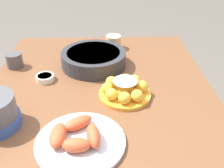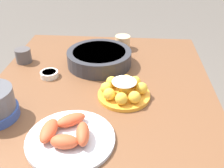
{
  "view_description": "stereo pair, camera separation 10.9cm",
  "coord_description": "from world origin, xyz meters",
  "px_view_note": "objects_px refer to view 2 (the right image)",
  "views": [
    {
      "loc": [
        -1.0,
        -0.02,
        1.38
      ],
      "look_at": [
        -0.03,
        -0.05,
        0.78
      ],
      "focal_mm": 42.0,
      "sensor_mm": 36.0,
      "label": 1
    },
    {
      "loc": [
        -0.99,
        -0.13,
        1.38
      ],
      "look_at": [
        -0.03,
        -0.05,
        0.78
      ],
      "focal_mm": 42.0,
      "sensor_mm": 36.0,
      "label": 2
    }
  ],
  "objects_px": {
    "sauce_bowl": "(49,74)",
    "cup_far": "(23,56)",
    "cup_near": "(123,42)",
    "cake_plate": "(124,90)",
    "serving_bowl": "(99,57)",
    "dining_table": "(101,104)",
    "seafood_platter": "(69,136)"
  },
  "relations": [
    {
      "from": "seafood_platter",
      "to": "cup_far",
      "type": "height_order",
      "value": "cup_far"
    },
    {
      "from": "cake_plate",
      "to": "serving_bowl",
      "type": "height_order",
      "value": "cake_plate"
    },
    {
      "from": "dining_table",
      "to": "sauce_bowl",
      "type": "bearing_deg",
      "value": 74.47
    },
    {
      "from": "sauce_bowl",
      "to": "cup_near",
      "type": "height_order",
      "value": "cup_near"
    },
    {
      "from": "cake_plate",
      "to": "sauce_bowl",
      "type": "height_order",
      "value": "cake_plate"
    },
    {
      "from": "cup_near",
      "to": "cup_far",
      "type": "xyz_separation_m",
      "value": [
        -0.22,
        0.51,
        -0.0
      ]
    },
    {
      "from": "cake_plate",
      "to": "serving_bowl",
      "type": "relative_size",
      "value": 0.68
    },
    {
      "from": "cup_near",
      "to": "serving_bowl",
      "type": "bearing_deg",
      "value": 153.0
    },
    {
      "from": "serving_bowl",
      "to": "cup_far",
      "type": "bearing_deg",
      "value": 90.2
    },
    {
      "from": "dining_table",
      "to": "serving_bowl",
      "type": "distance_m",
      "value": 0.26
    },
    {
      "from": "sauce_bowl",
      "to": "seafood_platter",
      "type": "relative_size",
      "value": 0.28
    },
    {
      "from": "cup_far",
      "to": "seafood_platter",
      "type": "bearing_deg",
      "value": -146.71
    },
    {
      "from": "dining_table",
      "to": "cup_near",
      "type": "xyz_separation_m",
      "value": [
        0.43,
        -0.08,
        0.13
      ]
    },
    {
      "from": "cup_far",
      "to": "dining_table",
      "type": "bearing_deg",
      "value": -116.15
    },
    {
      "from": "cake_plate",
      "to": "sauce_bowl",
      "type": "distance_m",
      "value": 0.39
    },
    {
      "from": "cup_near",
      "to": "cup_far",
      "type": "bearing_deg",
      "value": 113.0
    },
    {
      "from": "cup_far",
      "to": "sauce_bowl",
      "type": "bearing_deg",
      "value": -128.63
    },
    {
      "from": "serving_bowl",
      "to": "cup_far",
      "type": "xyz_separation_m",
      "value": [
        -0.0,
        0.4,
        -0.01
      ]
    },
    {
      "from": "seafood_platter",
      "to": "cup_near",
      "type": "bearing_deg",
      "value": -10.68
    },
    {
      "from": "dining_table",
      "to": "serving_bowl",
      "type": "relative_size",
      "value": 3.63
    },
    {
      "from": "serving_bowl",
      "to": "cake_plate",
      "type": "bearing_deg",
      "value": -154.03
    },
    {
      "from": "dining_table",
      "to": "cake_plate",
      "type": "height_order",
      "value": "cake_plate"
    },
    {
      "from": "sauce_bowl",
      "to": "cup_far",
      "type": "bearing_deg",
      "value": 51.37
    },
    {
      "from": "cake_plate",
      "to": "serving_bowl",
      "type": "bearing_deg",
      "value": 25.97
    },
    {
      "from": "dining_table",
      "to": "cup_far",
      "type": "height_order",
      "value": "cup_far"
    },
    {
      "from": "seafood_platter",
      "to": "cup_far",
      "type": "bearing_deg",
      "value": 33.29
    },
    {
      "from": "sauce_bowl",
      "to": "seafood_platter",
      "type": "xyz_separation_m",
      "value": [
        -0.42,
        -0.19,
        0.0
      ]
    },
    {
      "from": "serving_bowl",
      "to": "sauce_bowl",
      "type": "distance_m",
      "value": 0.27
    },
    {
      "from": "sauce_bowl",
      "to": "cup_far",
      "type": "relative_size",
      "value": 1.06
    },
    {
      "from": "dining_table",
      "to": "seafood_platter",
      "type": "height_order",
      "value": "seafood_platter"
    },
    {
      "from": "sauce_bowl",
      "to": "cup_near",
      "type": "bearing_deg",
      "value": -42.95
    },
    {
      "from": "cake_plate",
      "to": "cup_near",
      "type": "distance_m",
      "value": 0.5
    }
  ]
}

